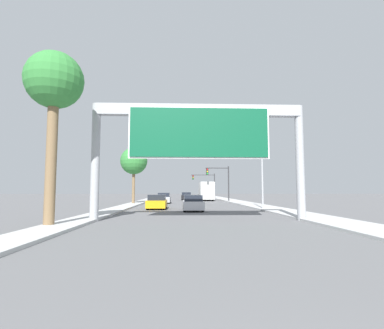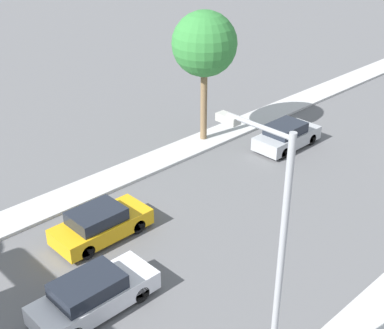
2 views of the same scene
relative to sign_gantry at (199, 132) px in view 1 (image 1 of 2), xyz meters
name	(u,v)px [view 1 (image 1 of 2)]	position (x,y,z in m)	size (l,w,h in m)	color
sidewalk_right	(224,199)	(7.75, 42.14, -5.45)	(3.00, 120.00, 0.15)	#BBBBBB
median_strip_left	(150,199)	(-7.25, 42.14, -5.45)	(2.00, 120.00, 0.15)	#BBBBBB
sign_gantry	(199,132)	(0.00, 0.00, 0.00)	(13.43, 0.73, 7.32)	#9EA0A5
car_far_right	(186,196)	(0.00, 38.82, -4.83)	(1.89, 4.49, 1.47)	black
car_near_center	(157,202)	(-3.50, 11.86, -4.84)	(1.87, 4.27, 1.43)	gold
car_near_left	(164,198)	(-3.50, 24.86, -4.82)	(1.82, 4.24, 1.50)	#A5A8AD
car_near_right	(193,203)	(0.00, 9.08, -4.84)	(1.82, 4.62, 1.45)	silver
truck_box_primary	(206,191)	(3.50, 35.87, -3.85)	(2.37, 8.74, 3.30)	white
traffic_light_near_intersection	(221,178)	(5.50, 30.13, -1.63)	(3.89, 0.32, 5.79)	#2D2D30
traffic_light_mid_block	(206,181)	(4.88, 50.13, -1.61)	(5.49, 0.32, 5.66)	#2D2D30
palm_tree_foreground	(54,85)	(-7.88, -2.83, 1.92)	(3.03, 3.03, 9.25)	brown
palm_tree_background	(134,161)	(-7.45, 22.02, 0.26)	(3.63, 3.63, 7.65)	brown
street_lamp_right	(259,157)	(6.59, 10.39, -0.40)	(2.30, 0.28, 8.78)	#9EA0A5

